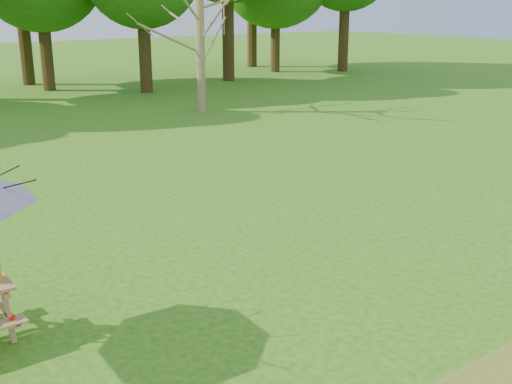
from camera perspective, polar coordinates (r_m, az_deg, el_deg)
ground at (r=7.63m, az=-9.45°, el=-14.62°), size 120.00×120.00×0.00m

